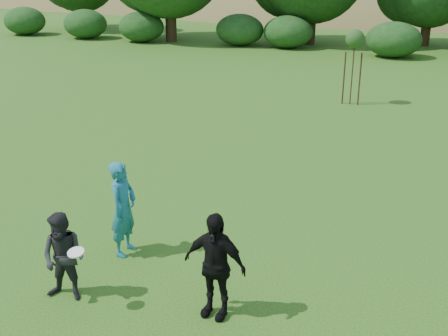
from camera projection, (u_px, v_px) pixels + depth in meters
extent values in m
plane|color=#19470C|center=(163.00, 282.00, 9.89)|extent=(120.00, 120.00, 0.00)
imported|color=#1B697B|center=(123.00, 209.00, 10.57)|extent=(0.46, 0.69, 1.86)
imported|color=black|center=(64.00, 257.00, 9.18)|extent=(0.82, 0.67, 1.55)
imported|color=black|center=(215.00, 265.00, 8.72)|extent=(1.07, 0.51, 1.78)
cylinder|color=white|center=(76.00, 252.00, 8.77)|extent=(0.27, 0.27, 0.08)
cylinder|color=#3C2217|center=(352.00, 72.00, 21.32)|extent=(0.05, 0.05, 2.50)
sphere|color=#264C1B|center=(355.00, 39.00, 20.88)|extent=(0.70, 0.70, 0.70)
cylinder|color=#382016|center=(344.00, 78.00, 21.51)|extent=(0.06, 0.06, 2.00)
cylinder|color=#382016|center=(360.00, 79.00, 21.31)|extent=(0.06, 0.06, 2.00)
ellipsoid|color=olive|center=(228.00, 81.00, 83.66)|extent=(110.00, 70.00, 44.00)
ellipsoid|color=olive|center=(354.00, 76.00, 64.93)|extent=(80.00, 50.00, 28.00)
cylinder|color=#3A2616|center=(82.00, 13.00, 42.98)|extent=(0.65, 0.65, 2.62)
cylinder|color=#3A2616|center=(171.00, 17.00, 37.26)|extent=(0.73, 0.73, 3.15)
cylinder|color=#3A2616|center=(311.00, 22.00, 36.05)|extent=(0.68, 0.68, 2.80)
cylinder|color=#3A2616|center=(426.00, 27.00, 35.55)|extent=(0.60, 0.60, 2.27)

